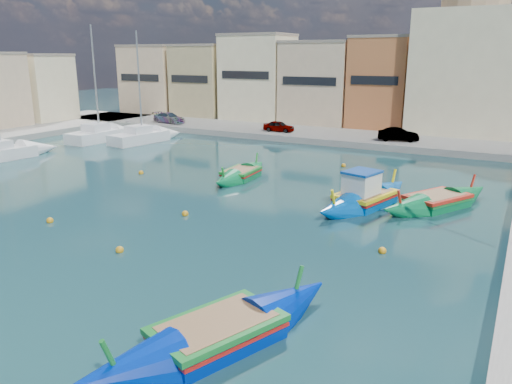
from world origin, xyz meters
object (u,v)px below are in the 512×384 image
Objects in this scene: yacht_midnorth at (110,134)px; yacht_mid at (18,152)px; luzzu_blue_south at (218,336)px; yacht_north at (153,136)px; luzzu_blue_cabin at (365,199)px; church_block at (470,54)px; luzzu_green at (241,175)px; luzzu_cyan_mid at (437,202)px.

yacht_midnorth is 10.67m from yacht_mid.
luzzu_blue_south is 0.84× the size of yacht_north.
yacht_mid is (-29.95, -0.23, 0.03)m from luzzu_blue_cabin.
yacht_mid is at bearing -111.03° from yacht_north.
luzzu_green is (-11.09, -26.86, -8.16)m from church_block.
church_block is 2.18× the size of luzzu_cyan_mid.
church_block is at bearing 32.77° from yacht_north.
luzzu_blue_cabin is 31.67m from yacht_midnorth.
luzzu_green is 0.70× the size of yacht_mid.
luzzu_blue_south is at bearing -47.25° from yacht_north.
luzzu_blue_cabin is 9.78m from luzzu_green.
luzzu_blue_south is 40.20m from yacht_midnorth.
luzzu_blue_cabin is (-1.57, -29.09, -8.02)m from church_block.
luzzu_blue_south reaches higher than luzzu_green.
yacht_mid reaches higher than luzzu_green.
yacht_midnorth is (-31.48, -18.66, -7.93)m from church_block.
luzzu_cyan_mid is at bearing 24.17° from luzzu_blue_cabin.
luzzu_green is at bearing 6.87° from yacht_mid.
luzzu_green is at bearing 177.52° from luzzu_cyan_mid.
yacht_mid is (-0.05, -10.66, -0.06)m from yacht_midnorth.
luzzu_cyan_mid is at bearing -14.64° from yacht_midnorth.
yacht_north is at bearing 160.80° from luzzu_cyan_mid.
church_block reaches higher than luzzu_cyan_mid.
luzzu_blue_south is (9.87, -18.26, 0.04)m from luzzu_green.
church_block is 37.44m from yacht_midnorth.
luzzu_blue_cabin reaches higher than luzzu_cyan_mid.
luzzu_cyan_mid is at bearing -85.58° from church_block.
yacht_north is (-29.03, 10.11, 0.17)m from luzzu_cyan_mid.
yacht_north reaches higher than luzzu_blue_cabin.
church_block is 28.69m from luzzu_cyan_mid.
luzzu_green is (-13.21, 0.57, -0.03)m from luzzu_cyan_mid.
luzzu_cyan_mid reaches higher than luzzu_green.
church_block is at bearing 86.91° from luzzu_blue_cabin.
luzzu_green is (-9.52, 2.23, -0.15)m from luzzu_blue_cabin.
yacht_north reaches higher than luzzu_blue_south.
luzzu_green is at bearing 166.82° from luzzu_blue_cabin.
yacht_north is (-25.69, 27.79, 0.16)m from luzzu_blue_south.
yacht_north is (-25.34, 11.77, 0.06)m from luzzu_blue_cabin.
yacht_midnorth reaches higher than yacht_mid.
church_block is at bearing 42.93° from yacht_mid.
luzzu_blue_south reaches higher than luzzu_cyan_mid.
luzzu_cyan_mid is 13.23m from luzzu_green.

